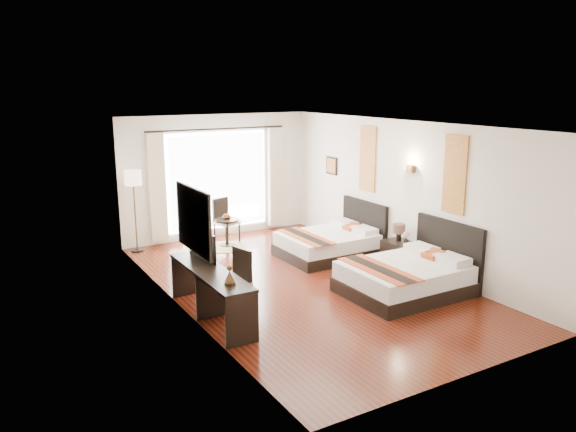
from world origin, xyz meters
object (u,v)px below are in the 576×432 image
vase (406,243)px  window_chair (226,229)px  desk_chair (233,294)px  fruit_bowl (227,218)px  nightstand (398,255)px  floor_lamp (133,183)px  table_lamp (399,230)px  bed_near (408,276)px  side_table (227,232)px  bed_far (331,243)px  console_desk (211,294)px  television (197,246)px

vase → window_chair: bearing=120.5°
desk_chair → fruit_bowl: (1.44, 3.43, 0.32)m
fruit_bowl → window_chair: window_chair is taller
fruit_bowl → nightstand: bearing=-55.3°
desk_chair → floor_lamp: (-0.38, 3.99, 1.16)m
nightstand → table_lamp: table_lamp is taller
bed_near → fruit_bowl: size_ratio=9.95×
side_table → bed_near: bearing=-70.4°
desk_chair → bed_near: bearing=153.3°
floor_lamp → table_lamp: bearing=-42.1°
bed_far → side_table: size_ratio=3.17×
table_lamp → window_chair: (-2.09, 3.32, -0.45)m
console_desk → television: size_ratio=2.75×
nightstand → side_table: (-2.16, 3.10, 0.03)m
television → side_table: bearing=-39.2°
fruit_bowl → desk_chair: bearing=-112.8°
table_lamp → floor_lamp: bearing=137.9°
bed_near → bed_far: size_ratio=1.07×
desk_chair → floor_lamp: bearing=-97.2°
bed_far → console_desk: (-3.34, -1.66, 0.10)m
television → table_lamp: bearing=-99.8°
console_desk → window_chair: window_chair is taller
desk_chair → window_chair: 3.99m
nightstand → window_chair: 3.95m
vase → floor_lamp: 5.62m
vase → floor_lamp: floor_lamp is taller
bed_near → window_chair: (-1.37, 4.41, 0.00)m
bed_far → floor_lamp: floor_lamp is taller
vase → window_chair: window_chair is taller
bed_far → desk_chair: (-2.97, -1.66, 0.02)m
floor_lamp → side_table: floor_lamp is taller
vase → floor_lamp: size_ratio=0.07×
television → desk_chair: (0.35, -0.53, -0.68)m
bed_near → fruit_bowl: bed_near is taller
desk_chair → console_desk: bearing=-11.5°
bed_far → fruit_bowl: 2.36m
console_desk → bed_near: bearing=-12.3°
table_lamp → window_chair: bearing=122.2°
table_lamp → side_table: 3.78m
table_lamp → floor_lamp: (-4.01, 3.63, 0.71)m
table_lamp → fruit_bowl: size_ratio=1.84×
bed_near → bed_far: 2.38m
floor_lamp → fruit_bowl: (1.83, -0.56, -0.84)m
table_lamp → television: size_ratio=0.47×
vase → desk_chair: (-3.62, -0.15, -0.26)m
desk_chair → window_chair: desk_chair is taller
nightstand → side_table: 3.78m
bed_near → nightstand: bearing=56.2°
vase → floor_lamp: (-4.00, 3.84, 0.90)m
bed_far → side_table: (-1.53, 1.76, 0.02)m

